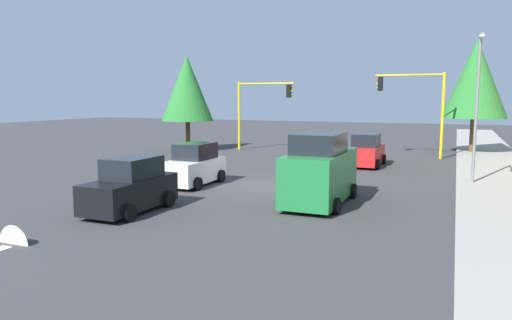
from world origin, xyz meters
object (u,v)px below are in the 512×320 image
(traffic_signal_far_right, at_px, (261,102))
(car_red, at_px, (366,151))
(car_black, at_px, (131,187))
(traffic_signal_far_left, at_px, (415,98))
(tree_roadside_far, at_px, (475,79))
(street_lamp_curbside, at_px, (478,92))
(delivery_van_green, at_px, (320,171))
(tree_opposite_side, at_px, (187,88))
(car_white, at_px, (194,166))

(traffic_signal_far_right, distance_m, car_red, 10.95)
(car_black, relative_size, car_red, 0.96)
(car_red, bearing_deg, traffic_signal_far_left, 157.15)
(tree_roadside_far, bearing_deg, traffic_signal_far_left, -43.43)
(street_lamp_curbside, bearing_deg, delivery_van_green, -42.29)
(car_black, bearing_deg, street_lamp_curbside, 130.94)
(tree_opposite_side, distance_m, car_white, 15.66)
(tree_opposite_side, bearing_deg, traffic_signal_far_right, 110.46)
(traffic_signal_far_right, bearing_deg, traffic_signal_far_left, 90.00)
(street_lamp_curbside, bearing_deg, car_red, -131.03)
(street_lamp_curbside, height_order, tree_opposite_side, tree_opposite_side)
(tree_opposite_side, xyz_separation_m, car_red, (3.38, 14.45, -3.91))
(car_black, distance_m, car_red, 16.18)
(street_lamp_curbside, xyz_separation_m, tree_roadside_far, (-14.39, 0.30, 1.10))
(street_lamp_curbside, xyz_separation_m, car_black, (10.07, -11.61, -3.45))
(tree_roadside_far, distance_m, car_black, 27.58)
(traffic_signal_far_right, relative_size, traffic_signal_far_left, 0.92)
(car_black, distance_m, car_white, 5.61)
(tree_roadside_far, bearing_deg, street_lamp_curbside, -1.19)
(street_lamp_curbside, relative_size, car_red, 1.75)
(traffic_signal_far_right, xyz_separation_m, car_white, (14.88, 2.64, -2.89))
(tree_opposite_side, distance_m, car_black, 20.73)
(delivery_van_green, bearing_deg, car_black, -56.96)
(tree_roadside_far, distance_m, car_white, 23.10)
(tree_roadside_far, distance_m, delivery_van_green, 21.80)
(car_white, bearing_deg, car_red, 145.84)
(car_red, bearing_deg, delivery_van_green, 0.71)
(traffic_signal_far_right, xyz_separation_m, street_lamp_curbside, (10.39, 14.84, 0.56))
(tree_roadside_far, relative_size, car_red, 2.07)
(street_lamp_curbside, bearing_deg, tree_opposite_side, -112.55)
(tree_opposite_side, height_order, car_red, tree_opposite_side)
(traffic_signal_far_right, distance_m, car_white, 15.39)
(tree_opposite_side, bearing_deg, street_lamp_curbside, 67.45)
(traffic_signal_far_right, xyz_separation_m, delivery_van_green, (16.56, 9.22, -2.50))
(traffic_signal_far_left, distance_m, car_black, 22.24)
(tree_opposite_side, bearing_deg, tree_roadside_far, 106.31)
(traffic_signal_far_right, height_order, tree_opposite_side, tree_opposite_side)
(tree_roadside_far, bearing_deg, tree_opposite_side, -73.69)
(street_lamp_curbside, height_order, car_red, street_lamp_curbside)
(traffic_signal_far_right, height_order, delivery_van_green, traffic_signal_far_right)
(tree_opposite_side, bearing_deg, car_white, 31.84)
(tree_roadside_far, height_order, tree_opposite_side, tree_roadside_far)
(traffic_signal_far_right, relative_size, tree_roadside_far, 0.64)
(traffic_signal_far_left, bearing_deg, tree_opposite_side, -83.18)
(traffic_signal_far_left, xyz_separation_m, car_black, (20.46, -8.12, -3.19))
(delivery_van_green, bearing_deg, tree_opposite_side, -134.96)
(delivery_van_green, height_order, car_black, delivery_van_green)
(tree_roadside_far, relative_size, delivery_van_green, 1.73)
(traffic_signal_far_left, distance_m, tree_roadside_far, 5.67)
(tree_opposite_side, bearing_deg, traffic_signal_far_left, 96.82)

